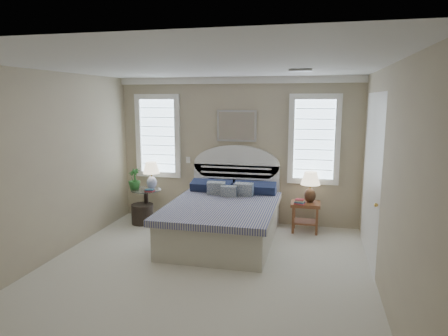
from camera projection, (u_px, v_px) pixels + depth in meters
floor at (199, 276)px, 5.27m from camera, size 4.50×5.00×0.01m
ceiling at (197, 66)px, 4.80m from camera, size 4.50×5.00×0.01m
wall_back at (237, 151)px, 7.43m from camera, size 4.50×0.02×2.70m
wall_left at (43, 169)px, 5.54m from camera, size 0.02×5.00×2.70m
wall_right at (388, 184)px, 4.53m from camera, size 0.02×5.00×2.70m
crown_molding at (237, 80)px, 7.17m from camera, size 4.50×0.08×0.12m
hvac_vent at (301, 71)px, 5.31m from camera, size 0.30×0.20×0.02m
switch_plate at (188, 160)px, 7.67m from camera, size 0.08×0.01×0.12m
window_left at (158, 136)px, 7.72m from camera, size 0.90×0.06×1.60m
window_right at (314, 139)px, 7.06m from camera, size 0.90×0.06×1.60m
painting at (236, 126)px, 7.31m from camera, size 0.74×0.04×0.58m
closet_door at (371, 177)px, 5.71m from camera, size 0.02×1.80×2.40m
bed at (224, 217)px, 6.60m from camera, size 1.72×2.28×1.47m
side_table_left at (146, 202)px, 7.54m from camera, size 0.56×0.56×0.63m
nightstand_right at (305, 210)px, 6.97m from camera, size 0.50×0.40×0.53m
floor_pot at (142, 214)px, 7.47m from camera, size 0.53×0.53×0.37m
lamp_left at (151, 172)px, 7.51m from camera, size 0.37×0.37×0.52m
lamp_right at (310, 184)px, 6.91m from camera, size 0.43×0.43×0.54m
potted_plant at (134, 179)px, 7.46m from camera, size 0.28×0.28×0.39m
books_left at (150, 190)px, 7.32m from camera, size 0.16×0.12×0.04m
books_right at (300, 202)px, 6.82m from camera, size 0.19×0.15×0.09m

